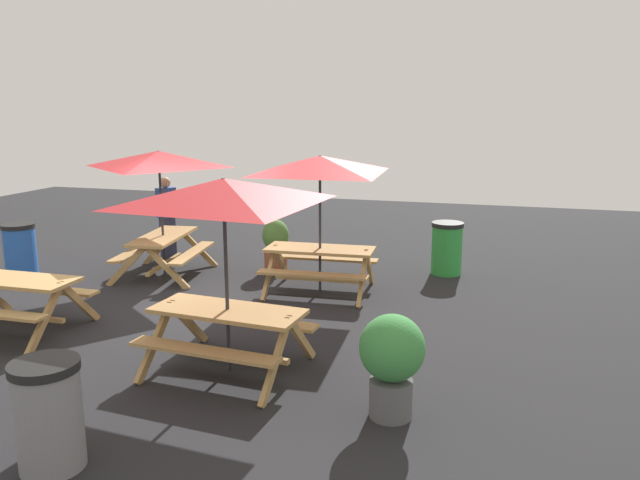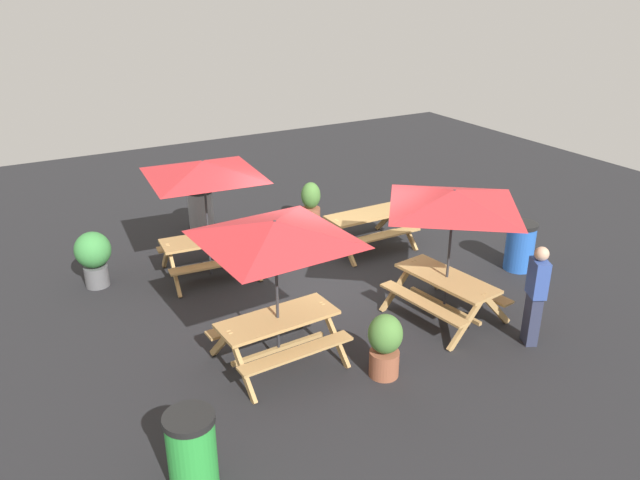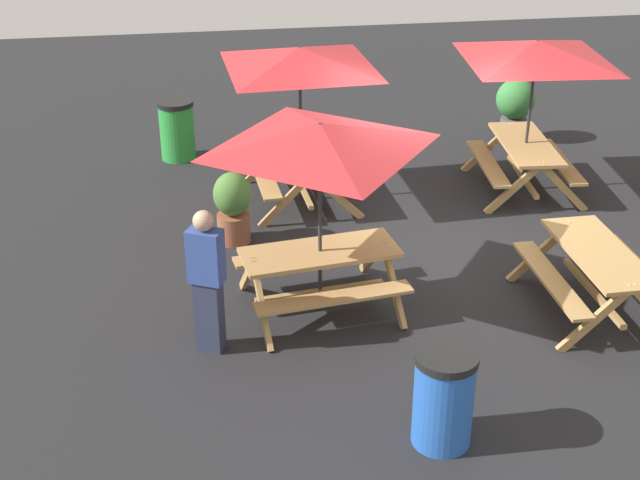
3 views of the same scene
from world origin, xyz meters
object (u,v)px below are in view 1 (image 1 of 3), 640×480
trash_bin_gray (49,415)px  trash_bin_green (447,248)px  trash_bin_blue (20,250)px  picnic_table_2 (159,168)px  potted_plant_0 (392,358)px  potted_plant_1 (276,244)px  person_standing (167,215)px  picnic_table_1 (224,206)px  picnic_table_3 (14,292)px  picnic_table_0 (320,175)px

trash_bin_gray → trash_bin_green: (2.73, 7.43, 0.00)m
trash_bin_blue → trash_bin_green: size_ratio=1.00×
picnic_table_2 → trash_bin_green: (5.00, 1.58, -1.49)m
trash_bin_gray → potted_plant_0: size_ratio=0.91×
potted_plant_1 → trash_bin_blue: bearing=-159.5°
picnic_table_2 → person_standing: picnic_table_2 is taller
picnic_table_1 → trash_bin_green: picnic_table_1 is taller
picnic_table_1 → picnic_table_3: picnic_table_1 is taller
picnic_table_2 → person_standing: (-0.66, 1.31, -1.10)m
picnic_table_3 → trash_bin_blue: size_ratio=1.85×
trash_bin_gray → picnic_table_3: bearing=135.8°
person_standing → potted_plant_1: bearing=-73.3°
picnic_table_1 → picnic_table_2: same height
picnic_table_0 → trash_bin_blue: bearing=-177.2°
picnic_table_2 → potted_plant_0: bearing=-137.7°
potted_plant_1 → person_standing: person_standing is taller
picnic_table_3 → trash_bin_blue: (-2.02, 2.40, -0.07)m
picnic_table_0 → potted_plant_1: (-1.19, 1.08, -1.46)m
picnic_table_0 → picnic_table_2: size_ratio=1.21×
picnic_table_0 → potted_plant_0: bearing=-67.4°
picnic_table_0 → trash_bin_blue: 5.80m
trash_bin_green → trash_bin_gray: bearing=-110.2°
trash_bin_blue → potted_plant_0: (7.47, -3.37, 0.13)m
picnic_table_2 → potted_plant_1: bearing=-72.5°
trash_bin_green → person_standing: person_standing is taller
picnic_table_1 → trash_bin_gray: 2.82m
picnic_table_0 → trash_bin_blue: (-5.58, -0.56, -1.49)m
picnic_table_1 → picnic_table_0: bearing=92.2°
picnic_table_2 → trash_bin_blue: (-2.52, -0.76, -1.49)m
picnic_table_3 → trash_bin_blue: bearing=129.4°
trash_bin_blue → person_standing: person_standing is taller
trash_bin_green → potted_plant_1: 3.21m
potted_plant_0 → person_standing: bearing=135.9°
picnic_table_2 → potted_plant_1: (1.87, 0.88, -1.46)m
picnic_table_2 → trash_bin_gray: 6.45m
trash_bin_gray → picnic_table_0: bearing=82.0°
trash_bin_blue → potted_plant_0: bearing=-24.3°
potted_plant_0 → potted_plant_1: potted_plant_0 is taller
trash_bin_blue → picnic_table_0: bearing=5.8°
picnic_table_0 → trash_bin_gray: size_ratio=2.88×
picnic_table_0 → picnic_table_1: 3.36m
person_standing → trash_bin_blue: bearing=164.1°
picnic_table_1 → trash_bin_blue: size_ratio=2.88×
picnic_table_3 → trash_bin_blue: trash_bin_blue is taller
picnic_table_3 → picnic_table_1: bearing=-7.2°
picnic_table_0 → trash_bin_blue: picnic_table_0 is taller
picnic_table_0 → trash_bin_green: (1.94, 1.77, -1.49)m
picnic_table_3 → person_standing: (-0.15, 4.47, 0.32)m
trash_bin_gray → person_standing: size_ratio=0.59×
picnic_table_1 → person_standing: 6.12m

